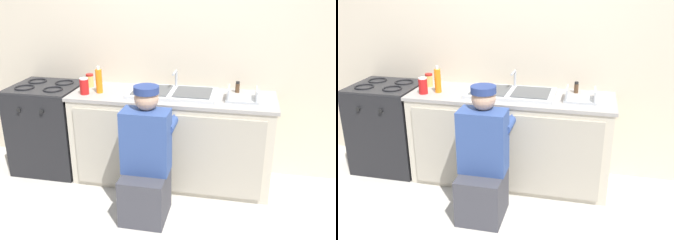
{
  "view_description": "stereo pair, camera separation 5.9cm",
  "coord_description": "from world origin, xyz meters",
  "views": [
    {
      "loc": [
        0.62,
        -2.92,
        1.89
      ],
      "look_at": [
        0.0,
        0.1,
        0.7
      ],
      "focal_mm": 40.0,
      "sensor_mm": 36.0,
      "label": 1
    },
    {
      "loc": [
        0.68,
        -2.91,
        1.89
      ],
      "look_at": [
        0.0,
        0.1,
        0.7
      ],
      "focal_mm": 40.0,
      "sensor_mm": 36.0,
      "label": 2
    }
  ],
  "objects": [
    {
      "name": "ground_plane",
      "position": [
        0.0,
        0.0,
        0.0
      ],
      "size": [
        12.0,
        12.0,
        0.0
      ],
      "primitive_type": "plane",
      "color": "beige"
    },
    {
      "name": "back_wall",
      "position": [
        0.0,
        0.65,
        1.25
      ],
      "size": [
        6.0,
        0.1,
        2.5
      ],
      "primitive_type": "cube",
      "color": "beige",
      "rests_on": "ground_plane"
    },
    {
      "name": "counter_cabinet",
      "position": [
        0.0,
        0.29,
        0.42
      ],
      "size": [
        1.84,
        0.62,
        0.84
      ],
      "color": "beige",
      "rests_on": "ground_plane"
    },
    {
      "name": "countertop",
      "position": [
        0.0,
        0.3,
        0.86
      ],
      "size": [
        1.88,
        0.62,
        0.03
      ],
      "primitive_type": "cube",
      "color": "#9E9993",
      "rests_on": "counter_cabinet"
    },
    {
      "name": "sink_double_basin",
      "position": [
        0.0,
        0.3,
        0.89
      ],
      "size": [
        0.8,
        0.44,
        0.19
      ],
      "color": "silver",
      "rests_on": "countertop"
    },
    {
      "name": "stove_range",
      "position": [
        -1.27,
        0.3,
        0.44
      ],
      "size": [
        0.66,
        0.62,
        0.9
      ],
      "color": "black",
      "rests_on": "ground_plane"
    },
    {
      "name": "plumber_person",
      "position": [
        -0.1,
        -0.33,
        0.46
      ],
      "size": [
        0.42,
        0.61,
        1.1
      ],
      "color": "#3F3F47",
      "rests_on": "ground_plane"
    },
    {
      "name": "dish_rack_tray",
      "position": [
        0.63,
        0.26,
        0.89
      ],
      "size": [
        0.28,
        0.22,
        0.11
      ],
      "color": "#B2B7BC",
      "rests_on": "countertop"
    },
    {
      "name": "condiment_jar",
      "position": [
        -0.84,
        0.39,
        0.93
      ],
      "size": [
        0.07,
        0.07,
        0.13
      ],
      "color": "#DBB760",
      "rests_on": "countertop"
    },
    {
      "name": "soda_cup_red",
      "position": [
        -0.79,
        0.16,
        0.95
      ],
      "size": [
        0.08,
        0.08,
        0.15
      ],
      "color": "red",
      "rests_on": "countertop"
    },
    {
      "name": "spice_bottle_pepper",
      "position": [
        0.58,
        0.49,
        0.92
      ],
      "size": [
        0.04,
        0.04,
        0.1
      ],
      "color": "#513823",
      "rests_on": "countertop"
    },
    {
      "name": "soap_bottle_orange",
      "position": [
        -0.68,
        0.23,
        0.98
      ],
      "size": [
        0.06,
        0.06,
        0.25
      ],
      "color": "orange",
      "rests_on": "countertop"
    }
  ]
}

